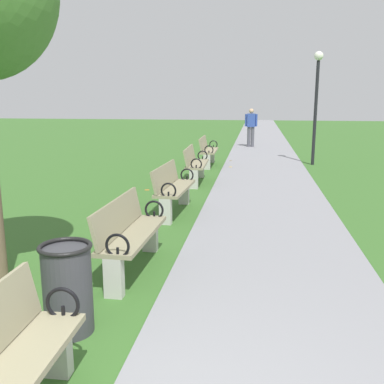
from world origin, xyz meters
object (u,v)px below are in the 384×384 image
(park_bench_3, at_px, (173,188))
(trash_bin, at_px, (68,288))
(park_bench_2, at_px, (130,233))
(park_bench_4, at_px, (195,164))
(lamp_post, at_px, (317,91))
(pedestrian_walking, at_px, (251,125))
(park_bench_5, at_px, (208,150))

(park_bench_3, xyz_separation_m, trash_bin, (-0.15, -4.29, -0.06))
(park_bench_2, height_order, park_bench_4, same)
(park_bench_4, height_order, lamp_post, lamp_post)
(pedestrian_walking, height_order, trash_bin, pedestrian_walking)
(park_bench_2, distance_m, lamp_post, 10.08)
(park_bench_5, relative_size, pedestrian_walking, 0.99)
(trash_bin, bearing_deg, lamp_post, 72.38)
(park_bench_3, distance_m, trash_bin, 4.30)
(park_bench_3, relative_size, park_bench_5, 1.01)
(park_bench_5, bearing_deg, park_bench_4, -90.00)
(park_bench_4, distance_m, park_bench_5, 2.85)
(park_bench_2, xyz_separation_m, lamp_post, (3.30, 9.35, 1.82))
(park_bench_4, height_order, pedestrian_walking, pedestrian_walking)
(park_bench_5, bearing_deg, lamp_post, 11.99)
(park_bench_2, relative_size, park_bench_3, 0.99)
(park_bench_3, relative_size, trash_bin, 1.93)
(park_bench_2, xyz_separation_m, trash_bin, (-0.15, -1.49, -0.06))
(trash_bin, relative_size, lamp_post, 0.24)
(park_bench_3, distance_m, lamp_post, 7.55)
(trash_bin, bearing_deg, park_bench_3, 88.04)
(lamp_post, bearing_deg, pedestrian_walking, 113.12)
(park_bench_2, height_order, park_bench_5, same)
(park_bench_4, bearing_deg, trash_bin, -91.16)
(pedestrian_walking, bearing_deg, park_bench_4, -98.54)
(park_bench_4, height_order, park_bench_5, same)
(park_bench_2, height_order, lamp_post, lamp_post)
(park_bench_3, bearing_deg, park_bench_4, 90.00)
(park_bench_2, xyz_separation_m, park_bench_5, (-0.00, 8.65, 0.00))
(park_bench_3, xyz_separation_m, pedestrian_walking, (1.25, 11.34, 0.44))
(park_bench_2, height_order, pedestrian_walking, pedestrian_walking)
(park_bench_5, distance_m, pedestrian_walking, 5.65)
(park_bench_4, bearing_deg, park_bench_3, -90.00)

